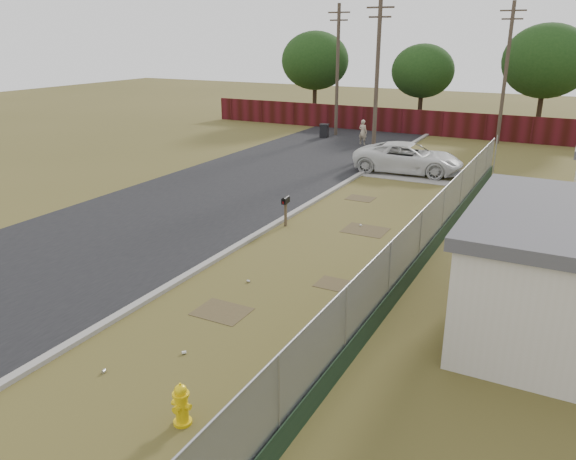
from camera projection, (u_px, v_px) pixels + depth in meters
The scene contains 12 objects.
ground at pixel (326, 255), 18.77m from camera, with size 120.00×120.00×0.00m, color brown.
street at pixel (269, 180), 28.46m from camera, with size 15.10×60.00×0.12m.
chainlink_fence at pixel (428, 238), 18.00m from camera, with size 0.10×27.06×2.02m.
privacy_fence at pixel (389, 120), 42.01m from camera, with size 30.00×0.12×1.80m, color #450E14.
utility_poles at pixel (406, 72), 36.11m from camera, with size 12.60×8.24×9.00m.
horizon_trees at pixel (486, 72), 36.58m from camera, with size 33.32×31.94×7.78m.
fire_hydrant at pixel (181, 405), 10.52m from camera, with size 0.40×0.40×0.89m.
mailbox at pixel (286, 203), 21.31m from camera, with size 0.23×0.52×1.18m.
pickup_truck at pixel (408, 158), 29.73m from camera, with size 2.62×5.67×1.58m, color silver.
pedestrian at pixel (363, 132), 37.32m from camera, with size 0.60×0.40×1.66m, color tan.
trash_bin at pixel (324, 131), 40.01m from camera, with size 0.74×0.73×0.95m.
scattered_litter at pixel (275, 287), 16.30m from camera, with size 3.42×12.06×0.07m.
Camera 1 is at (6.97, -16.04, 6.99)m, focal length 35.00 mm.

